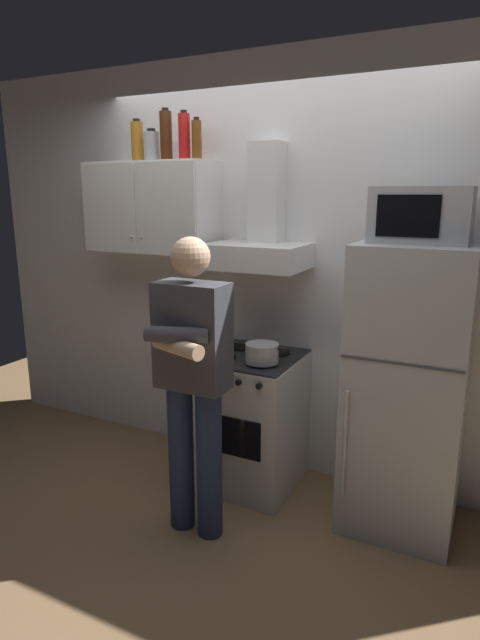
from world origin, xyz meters
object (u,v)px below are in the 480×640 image
cooking_pot (262,353)px  bottle_rum_dark (166,136)px  stove_oven (250,419)px  person_standing (193,378)px  range_hood (260,235)px  microwave (422,215)px  refrigerator (407,390)px  bottle_liquor_amber (137,142)px  bottle_canister_steel (152,146)px  bottle_soda_red (184,137)px  upper_cabinet (152,208)px  bottle_beer_brown (197,140)px

cooking_pot → bottle_rum_dark: (-0.79, 0.23, 1.27)m
stove_oven → person_standing: bearing=-94.7°
person_standing → cooking_pot: 0.52m
stove_oven → range_hood: 1.17m
person_standing → cooking_pot: bearing=69.7°
microwave → refrigerator: bearing=-89.1°
bottle_rum_dark → bottle_liquor_amber: bearing=178.4°
microwave → bottle_liquor_amber: (-1.84, 0.10, 0.44)m
refrigerator → microwave: bearing=90.9°
microwave → bottle_liquor_amber: bottle_liquor_amber is taller
stove_oven → microwave: 1.62m
stove_oven → cooking_pot: bearing=-42.5°
microwave → bottle_canister_steel: (-1.73, 0.10, 0.40)m
microwave → stove_oven: bearing=-178.8°
microwave → bottle_soda_red: bearing=176.4°
upper_cabinet → bottle_beer_brown: (0.36, -0.01, 0.42)m
cooking_pot → bottle_beer_brown: (-0.57, 0.24, 1.24)m
refrigerator → microwave: 0.94m
bottle_liquor_amber → microwave: bearing=-3.0°
upper_cabinet → person_standing: (0.75, -0.73, -0.85)m
bottle_canister_steel → upper_cabinet: bearing=157.9°
stove_oven → bottle_liquor_amber: size_ratio=3.25×
bottle_liquor_amber → bottle_rum_dark: size_ratio=0.84×
bottle_canister_steel → range_hood: bearing=0.8°
microwave → bottle_canister_steel: 1.77m
range_hood → cooking_pot: size_ratio=2.52×
range_hood → cooking_pot: range_hood is taller
upper_cabinet → person_standing: upper_cabinet is taller
stove_oven → microwave: microwave is taller
range_hood → person_standing: (-0.05, -0.73, -0.70)m
bottle_beer_brown → bottle_canister_steel: (-0.34, -0.00, -0.03)m
stove_oven → bottle_liquor_amber: bearing=172.7°
microwave → bottle_beer_brown: 1.45m
cooking_pot → bottle_soda_red: size_ratio=1.00×
cooking_pot → bottle_beer_brown: bearing=157.2°
bottle_beer_brown → range_hood: bearing=1.0°
stove_oven → bottle_soda_red: size_ratio=2.94×
stove_oven → range_hood: bearing=90.0°
bottle_beer_brown → upper_cabinet: bearing=179.0°
range_hood → bottle_rum_dark: size_ratio=2.35×
refrigerator → cooking_pot: bearing=-171.7°
refrigerator → bottle_beer_brown: size_ratio=6.33×
microwave → bottle_canister_steel: bottle_canister_steel is taller
bottle_soda_red → bottle_canister_steel: bearing=179.4°
refrigerator → bottle_soda_red: bottle_soda_red is taller
person_standing → bottle_liquor_amber: bearing=139.4°
bottle_liquor_amber → bottle_canister_steel: size_ratio=1.33×
person_standing → microwave: bearing=32.0°
bottle_canister_steel → person_standing: bearing=-44.8°
microwave → person_standing: 1.45m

